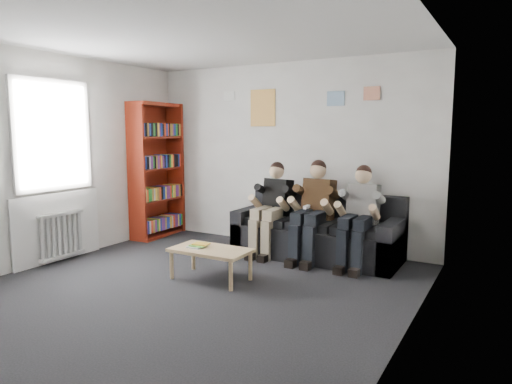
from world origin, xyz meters
TOP-DOWN VIEW (x-y plane):
  - room_shell at (0.00, 0.00)m, footprint 5.00×5.00m
  - sofa at (0.69, 2.08)m, footprint 2.21×0.91m
  - bookshelf at (-2.06, 1.97)m, footprint 0.32×0.97m
  - coffee_table at (-0.01, 0.56)m, footprint 0.91×0.50m
  - game_cases at (-0.17, 0.54)m, footprint 0.22×0.19m
  - person_left at (0.07, 1.88)m, footprint 0.38×0.81m
  - person_middle at (0.69, 1.88)m, footprint 0.40×0.86m
  - person_right at (1.30, 1.88)m, footprint 0.38×0.81m
  - radiator at (-2.15, 0.20)m, footprint 0.10×0.64m
  - window at (-2.22, 0.20)m, footprint 0.05×1.30m
  - poster_large at (-0.40, 2.49)m, footprint 0.42×0.01m
  - poster_blue at (0.75, 2.49)m, footprint 0.25×0.01m
  - poster_pink at (1.25, 2.49)m, footprint 0.22×0.01m
  - poster_sign at (-1.00, 2.49)m, footprint 0.20×0.01m

SIDE VIEW (x-z plane):
  - sofa at x=0.69m, z-range -0.12..0.74m
  - coffee_table at x=-0.01m, z-range 0.14..0.50m
  - radiator at x=-2.15m, z-range 0.05..0.65m
  - game_cases at x=-0.17m, z-range 0.36..0.41m
  - person_left at x=0.07m, z-range 0.00..1.28m
  - person_right at x=1.30m, z-range 0.00..1.28m
  - person_middle at x=0.69m, z-range 0.00..1.32m
  - window at x=-2.22m, z-range -0.15..2.21m
  - bookshelf at x=-2.06m, z-range 0.00..2.15m
  - room_shell at x=0.00m, z-range -1.15..3.85m
  - poster_large at x=-0.40m, z-range 1.77..2.32m
  - poster_blue at x=0.75m, z-range 2.05..2.25m
  - poster_pink at x=1.25m, z-range 2.11..2.29m
  - poster_sign at x=-1.00m, z-range 2.18..2.32m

